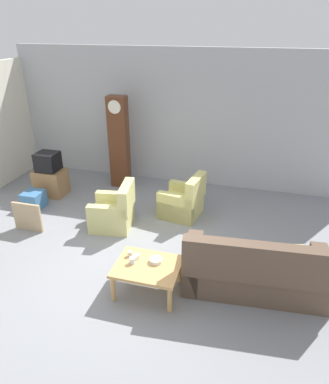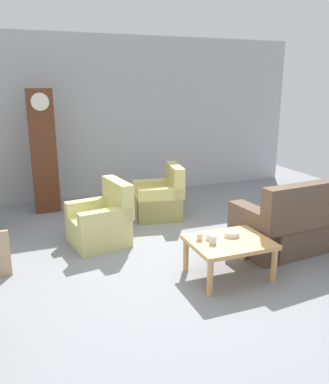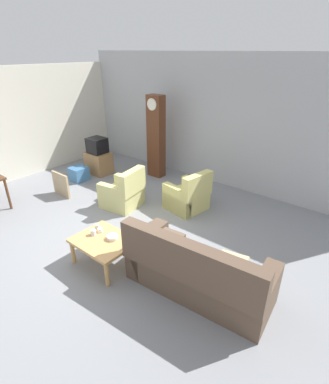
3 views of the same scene
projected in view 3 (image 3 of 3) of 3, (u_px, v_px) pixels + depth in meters
The scene contains 16 objects.
ground_plane at pixel (112, 237), 5.59m from camera, with size 10.40×10.40×0.00m, color gray.
garage_door_wall at pixel (214, 121), 7.40m from camera, with size 8.40×0.16×3.20m, color #ADAFB5.
pegboard_wall_left at pixel (10, 126), 7.61m from camera, with size 0.12×6.40×2.88m, color silver.
couch_floral at pixel (197, 273), 4.19m from camera, with size 2.17×1.06×1.04m.
armchair_olive_near at pixel (123, 194), 6.58m from camera, with size 0.90×0.87×0.92m.
armchair_olive_far at pixel (188, 197), 6.45m from camera, with size 0.91×0.88×0.92m.
coffee_table_wood at pixel (104, 243), 4.75m from camera, with size 0.96×0.76×0.47m.
grandfather_clock at pixel (156, 137), 7.87m from camera, with size 0.44×0.30×2.20m.
tv_stand_cabinet at pixel (99, 163), 8.38m from camera, with size 0.68×0.52×0.61m, color #997047.
tv_crt at pixel (97, 145), 8.15m from camera, with size 0.48×0.44×0.42m, color black.
framed_picture_leaning at pixel (61, 185), 7.06m from camera, with size 0.60×0.05×0.58m, color tan.
storage_box_blue at pixel (79, 174), 7.95m from camera, with size 0.40×0.43×0.37m, color teal.
cup_white_porcelain at pixel (100, 230), 4.90m from camera, with size 0.09×0.09×0.07m, color white.
cup_blue_rimmed at pixel (93, 232), 4.82m from camera, with size 0.09×0.09×0.10m, color silver.
cup_cream_tall at pixel (97, 227), 4.99m from camera, with size 0.07×0.07×0.08m, color beige.
bowl_white_stacked at pixel (112, 237), 4.73m from camera, with size 0.19×0.19×0.06m, color white.
Camera 3 is at (3.70, -2.98, 3.23)m, focal length 27.40 mm.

